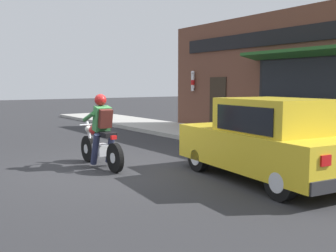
{
  "coord_description": "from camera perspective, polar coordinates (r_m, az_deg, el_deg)",
  "views": [
    {
      "loc": [
        -3.84,
        -7.56,
        1.83
      ],
      "look_at": [
        0.91,
        -0.8,
        0.95
      ],
      "focal_mm": 42.0,
      "sensor_mm": 36.0,
      "label": 1
    }
  ],
  "objects": [
    {
      "name": "sidewalk_curb",
      "position": [
        13.99,
        5.3,
        -1.17
      ],
      "size": [
        2.6,
        22.0,
        0.14
      ],
      "primitive_type": "cube",
      "color": "#ADAAA3",
      "rests_on": "ground"
    },
    {
      "name": "car_hatchback",
      "position": [
        7.69,
        14.13,
        -2.08
      ],
      "size": [
        2.09,
        3.95,
        1.57
      ],
      "color": "black",
      "rests_on": "ground"
    },
    {
      "name": "storefront_building",
      "position": [
        13.27,
        17.62,
        7.0
      ],
      "size": [
        1.25,
        11.58,
        4.2
      ],
      "color": "brown",
      "rests_on": "ground"
    },
    {
      "name": "motorcycle_with_rider",
      "position": [
        8.8,
        -9.72,
        -1.54
      ],
      "size": [
        0.56,
        2.02,
        1.62
      ],
      "color": "black",
      "rests_on": "ground"
    },
    {
      "name": "fire_hydrant",
      "position": [
        13.73,
        10.19,
        0.72
      ],
      "size": [
        0.36,
        0.24,
        0.88
      ],
      "color": "red",
      "rests_on": "sidewalk_curb"
    },
    {
      "name": "ground_plane",
      "position": [
        8.68,
        -8.05,
        -6.16
      ],
      "size": [
        80.0,
        80.0,
        0.0
      ],
      "primitive_type": "plane",
      "color": "#2B2B2D"
    }
  ]
}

